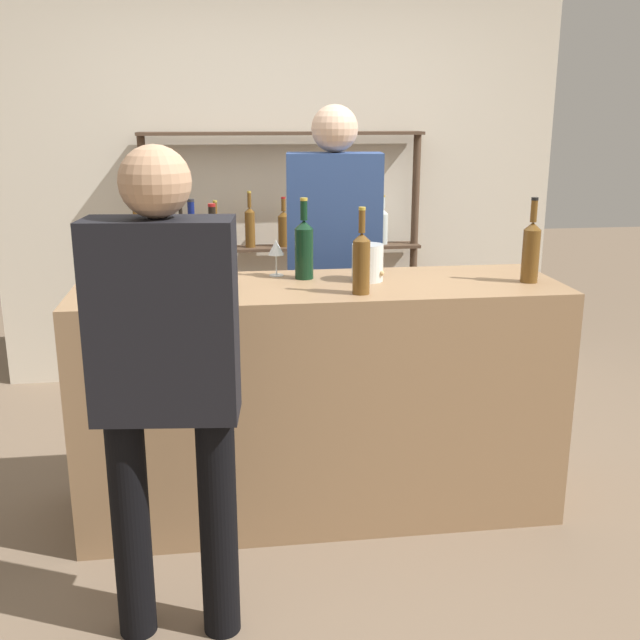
% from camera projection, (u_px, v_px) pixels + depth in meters
% --- Properties ---
extents(ground_plane, '(16.00, 16.00, 0.00)m').
position_uv_depth(ground_plane, '(320.00, 505.00, 3.46)').
color(ground_plane, '#7A6651').
extents(bar_counter, '(2.07, 0.64, 1.04)m').
position_uv_depth(bar_counter, '(320.00, 399.00, 3.32)').
color(bar_counter, '#997551').
rests_on(bar_counter, ground_plane).
extents(back_wall, '(3.67, 0.12, 2.80)m').
position_uv_depth(back_wall, '(281.00, 168.00, 4.92)').
color(back_wall, beige).
rests_on(back_wall, ground_plane).
extents(back_shelf, '(1.79, 0.18, 1.64)m').
position_uv_depth(back_shelf, '(285.00, 221.00, 4.84)').
color(back_shelf, '#4C3828').
rests_on(back_shelf, ground_plane).
extents(counter_bottle_0, '(0.08, 0.08, 0.36)m').
position_uv_depth(counter_bottle_0, '(193.00, 250.00, 3.21)').
color(counter_bottle_0, '#0F1956').
rests_on(counter_bottle_0, bar_counter).
extents(counter_bottle_1, '(0.08, 0.08, 0.33)m').
position_uv_depth(counter_bottle_1, '(139.00, 256.00, 3.13)').
color(counter_bottle_1, brown).
rests_on(counter_bottle_1, bar_counter).
extents(counter_bottle_2, '(0.07, 0.07, 0.36)m').
position_uv_depth(counter_bottle_2, '(531.00, 250.00, 3.19)').
color(counter_bottle_2, brown).
rests_on(counter_bottle_2, bar_counter).
extents(counter_bottle_3, '(0.08, 0.08, 0.36)m').
position_uv_depth(counter_bottle_3, '(214.00, 257.00, 3.04)').
color(counter_bottle_3, black).
rests_on(counter_bottle_3, bar_counter).
extents(counter_bottle_4, '(0.07, 0.07, 0.35)m').
position_uv_depth(counter_bottle_4, '(361.00, 261.00, 2.99)').
color(counter_bottle_4, brown).
rests_on(counter_bottle_4, bar_counter).
extents(counter_bottle_5, '(0.08, 0.08, 0.35)m').
position_uv_depth(counter_bottle_5, '(304.00, 248.00, 3.26)').
color(counter_bottle_5, black).
rests_on(counter_bottle_5, bar_counter).
extents(wine_glass, '(0.07, 0.07, 0.16)m').
position_uv_depth(wine_glass, '(276.00, 249.00, 3.32)').
color(wine_glass, silver).
rests_on(wine_glass, bar_counter).
extents(cork_jar, '(0.14, 0.14, 0.16)m').
position_uv_depth(cork_jar, '(368.00, 263.00, 3.23)').
color(cork_jar, silver).
rests_on(cork_jar, bar_counter).
extents(customer_left, '(0.48, 0.25, 1.66)m').
position_uv_depth(customer_left, '(166.00, 367.00, 2.37)').
color(customer_left, black).
rests_on(customer_left, ground_plane).
extents(server_behind_counter, '(0.50, 0.27, 1.79)m').
position_uv_depth(server_behind_counter, '(334.00, 252.00, 3.89)').
color(server_behind_counter, '#121C33').
rests_on(server_behind_counter, ground_plane).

